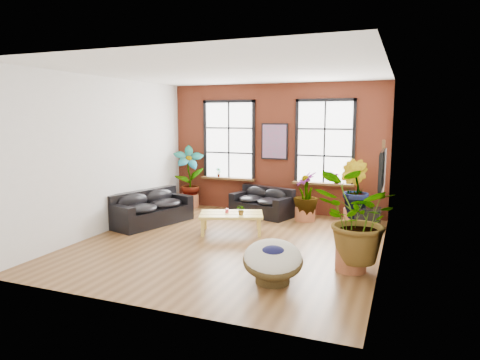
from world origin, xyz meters
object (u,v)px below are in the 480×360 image
(sofa_back, at_px, (263,203))
(sofa_left, at_px, (150,209))
(papasan_chair, at_px, (273,260))
(coffee_table, at_px, (231,215))

(sofa_back, relative_size, sofa_left, 0.81)
(sofa_back, xyz_separation_m, sofa_left, (-2.29, -1.85, 0.03))
(sofa_back, relative_size, papasan_chair, 1.47)
(papasan_chair, bearing_deg, sofa_back, 91.62)
(sofa_back, distance_m, papasan_chair, 4.67)
(coffee_table, bearing_deg, sofa_left, 158.00)
(sofa_back, height_order, sofa_left, sofa_left)
(sofa_back, height_order, coffee_table, sofa_back)
(sofa_left, distance_m, coffee_table, 2.17)
(coffee_table, distance_m, papasan_chair, 3.03)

